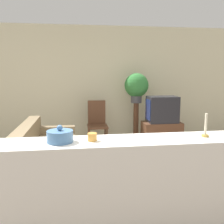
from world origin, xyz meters
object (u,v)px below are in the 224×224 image
at_px(television, 162,109).
at_px(wooden_chair, 97,121).
at_px(potted_plant, 136,86).
at_px(decorative_bowl, 60,136).
at_px(couch, 45,156).

distance_m(television, wooden_chair, 1.45).
height_order(wooden_chair, potted_plant, potted_plant).
distance_m(wooden_chair, decorative_bowl, 3.32).
relative_size(couch, decorative_bowl, 7.82).
bearing_deg(decorative_bowl, couch, 102.20).
bearing_deg(television, potted_plant, 129.32).
bearing_deg(wooden_chair, potted_plant, 8.02).
distance_m(television, decorative_bowl, 3.43).
height_order(wooden_chair, decorative_bowl, decorative_bowl).
bearing_deg(decorative_bowl, wooden_chair, 79.69).
distance_m(couch, decorative_bowl, 1.86).
bearing_deg(television, couch, -153.35).
relative_size(television, decorative_bowl, 2.68).
bearing_deg(potted_plant, television, -50.68).
relative_size(television, potted_plant, 0.93).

